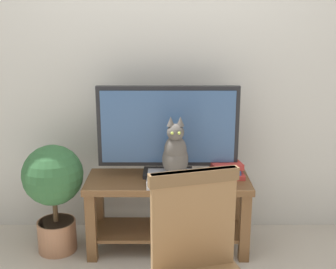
{
  "coord_description": "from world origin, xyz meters",
  "views": [
    {
      "loc": [
        0.0,
        -2.42,
        1.66
      ],
      "look_at": [
        -0.0,
        0.44,
        0.88
      ],
      "focal_mm": 46.73,
      "sensor_mm": 36.0,
      "label": 1
    }
  ],
  "objects_px": {
    "tv_stand": "(168,201)",
    "wooden_chair": "(201,266)",
    "tv": "(168,129)",
    "potted_plant": "(54,187)",
    "media_box": "(175,179)",
    "book_stack": "(226,170)",
    "cat": "(176,154)"
  },
  "relations": [
    {
      "from": "book_stack",
      "to": "tv",
      "type": "bearing_deg",
      "value": 174.26
    },
    {
      "from": "book_stack",
      "to": "wooden_chair",
      "type": "bearing_deg",
      "value": -102.61
    },
    {
      "from": "potted_plant",
      "to": "cat",
      "type": "bearing_deg",
      "value": -3.78
    },
    {
      "from": "tv",
      "to": "tv_stand",
      "type": "bearing_deg",
      "value": -90.02
    },
    {
      "from": "tv_stand",
      "to": "cat",
      "type": "height_order",
      "value": "cat"
    },
    {
      "from": "media_box",
      "to": "wooden_chair",
      "type": "bearing_deg",
      "value": -84.95
    },
    {
      "from": "media_box",
      "to": "potted_plant",
      "type": "bearing_deg",
      "value": 177.1
    },
    {
      "from": "tv",
      "to": "wooden_chair",
      "type": "xyz_separation_m",
      "value": [
        0.15,
        -1.26,
        -0.31
      ]
    },
    {
      "from": "tv",
      "to": "wooden_chair",
      "type": "height_order",
      "value": "tv"
    },
    {
      "from": "tv_stand",
      "to": "potted_plant",
      "type": "xyz_separation_m",
      "value": [
        -0.81,
        -0.03,
        0.12
      ]
    },
    {
      "from": "tv",
      "to": "media_box",
      "type": "relative_size",
      "value": 2.59
    },
    {
      "from": "potted_plant",
      "to": "wooden_chair",
      "type": "bearing_deg",
      "value": -50.13
    },
    {
      "from": "media_box",
      "to": "cat",
      "type": "height_order",
      "value": "cat"
    },
    {
      "from": "cat",
      "to": "book_stack",
      "type": "xyz_separation_m",
      "value": [
        0.37,
        0.13,
        -0.17
      ]
    },
    {
      "from": "wooden_chair",
      "to": "book_stack",
      "type": "distance_m",
      "value": 1.25
    },
    {
      "from": "potted_plant",
      "to": "tv_stand",
      "type": "bearing_deg",
      "value": 2.26
    },
    {
      "from": "media_box",
      "to": "potted_plant",
      "type": "xyz_separation_m",
      "value": [
        -0.86,
        0.04,
        -0.08
      ]
    },
    {
      "from": "wooden_chair",
      "to": "book_stack",
      "type": "relative_size",
      "value": 4.07
    },
    {
      "from": "media_box",
      "to": "wooden_chair",
      "type": "height_order",
      "value": "wooden_chair"
    },
    {
      "from": "media_box",
      "to": "wooden_chair",
      "type": "xyz_separation_m",
      "value": [
        0.1,
        -1.1,
        0.01
      ]
    },
    {
      "from": "wooden_chair",
      "to": "cat",
      "type": "bearing_deg",
      "value": 95.05
    },
    {
      "from": "tv_stand",
      "to": "wooden_chair",
      "type": "distance_m",
      "value": 1.2
    },
    {
      "from": "potted_plant",
      "to": "tv",
      "type": "bearing_deg",
      "value": 8.11
    },
    {
      "from": "book_stack",
      "to": "potted_plant",
      "type": "height_order",
      "value": "potted_plant"
    },
    {
      "from": "cat",
      "to": "potted_plant",
      "type": "height_order",
      "value": "cat"
    },
    {
      "from": "tv_stand",
      "to": "wooden_chair",
      "type": "bearing_deg",
      "value": -82.87
    },
    {
      "from": "media_box",
      "to": "book_stack",
      "type": "relative_size",
      "value": 1.58
    },
    {
      "from": "wooden_chair",
      "to": "media_box",
      "type": "bearing_deg",
      "value": 95.05
    },
    {
      "from": "tv_stand",
      "to": "tv",
      "type": "bearing_deg",
      "value": 89.98
    },
    {
      "from": "tv_stand",
      "to": "potted_plant",
      "type": "bearing_deg",
      "value": -177.74
    },
    {
      "from": "wooden_chair",
      "to": "potted_plant",
      "type": "xyz_separation_m",
      "value": [
        -0.96,
        1.15,
        -0.08
      ]
    },
    {
      "from": "cat",
      "to": "book_stack",
      "type": "relative_size",
      "value": 1.74
    }
  ]
}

